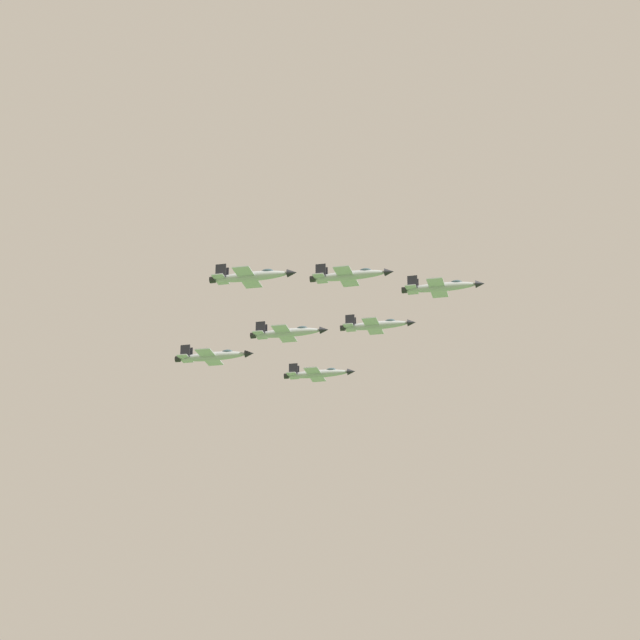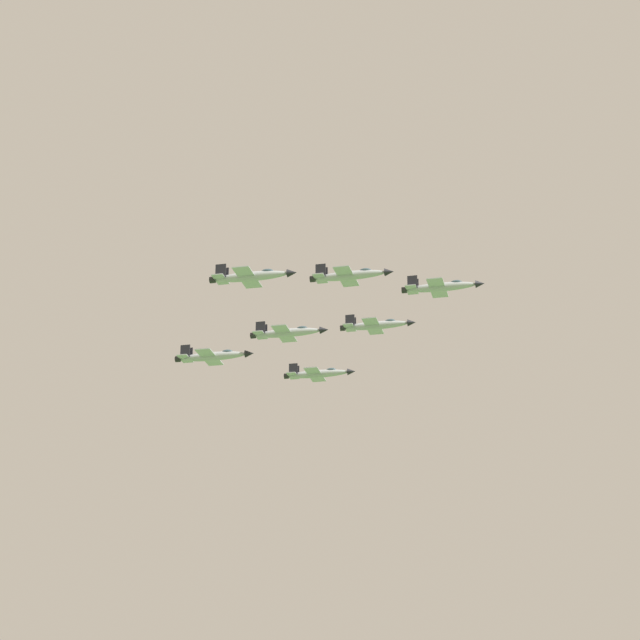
{
  "view_description": "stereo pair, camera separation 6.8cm",
  "coord_description": "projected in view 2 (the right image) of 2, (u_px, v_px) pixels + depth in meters",
  "views": [
    {
      "loc": [
        87.42,
        -176.76,
        80.5
      ],
      "look_at": [
        -4.94,
        14.28,
        163.59
      ],
      "focal_mm": 72.87,
      "sensor_mm": 36.0,
      "label": 1
    },
    {
      "loc": [
        87.48,
        -176.73,
        80.5
      ],
      "look_at": [
        -4.94,
        14.28,
        163.59
      ],
      "focal_mm": 72.87,
      "sensor_mm": 36.0,
      "label": 2
    }
  ],
  "objects": [
    {
      "name": "jet_trailing",
      "position": [
        213.0,
        356.0,
        230.18
      ],
      "size": [
        14.37,
        9.13,
        3.05
      ],
      "rotation": [
        0.0,
        0.0,
        0.23
      ],
      "color": "#9EA3A8"
    },
    {
      "name": "jet_lead",
      "position": [
        441.0,
        287.0,
        224.85
      ],
      "size": [
        14.31,
        9.09,
        3.04
      ],
      "rotation": [
        0.0,
        0.0,
        0.23
      ],
      "color": "#9EA3A8"
    },
    {
      "name": "jet_left_wingman",
      "position": [
        376.0,
        325.0,
        237.79
      ],
      "size": [
        13.94,
        8.86,
        2.96
      ],
      "rotation": [
        0.0,
        0.0,
        0.23
      ],
      "color": "#9EA3A8"
    },
    {
      "name": "jet_right_outer",
      "position": [
        251.0,
        276.0,
        207.69
      ],
      "size": [
        14.29,
        9.08,
        3.04
      ],
      "rotation": [
        0.0,
        0.0,
        0.23
      ],
      "color": "#9EA3A8"
    },
    {
      "name": "jet_right_wingman",
      "position": [
        350.0,
        275.0,
        216.69
      ],
      "size": [
        14.21,
        9.0,
        3.01
      ],
      "rotation": [
        0.0,
        0.0,
        0.22
      ],
      "color": "#9EA3A8"
    },
    {
      "name": "jet_slot_rear",
      "position": [
        288.0,
        332.0,
        228.46
      ],
      "size": [
        14.01,
        8.9,
        2.98
      ],
      "rotation": [
        0.0,
        0.0,
        0.23
      ],
      "color": "#9EA3A8"
    },
    {
      "name": "jet_left_outer",
      "position": [
        318.0,
        374.0,
        249.67
      ],
      "size": [
        13.86,
        8.82,
        2.95
      ],
      "rotation": [
        0.0,
        0.0,
        0.24
      ],
      "color": "#9EA3A8"
    }
  ]
}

